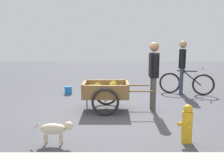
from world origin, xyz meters
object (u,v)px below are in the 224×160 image
vendor_person (154,70)px  cyclist_person (182,62)px  fire_hydrant (187,124)px  bicycle (186,83)px  fruit_cart (106,93)px  plastic_bucket (68,90)px  dog (55,129)px

vendor_person → cyclist_person: size_ratio=1.00×
cyclist_person → fire_hydrant: 3.78m
vendor_person → fire_hydrant: bearing=98.2°
cyclist_person → fire_hydrant: bearing=76.1°
bicycle → cyclist_person: bearing=-17.3°
fruit_cart → plastic_bucket: size_ratio=6.87×
fruit_cart → cyclist_person: (-2.32, -1.72, 0.56)m
vendor_person → fire_hydrant: 2.02m
vendor_person → cyclist_person: bearing=-124.1°
bicycle → dog: bearing=48.1°
bicycle → fire_hydrant: 3.72m
fruit_cart → dog: fruit_cart is taller
plastic_bucket → fire_hydrant: bearing=126.2°
cyclist_person → fire_hydrant: cyclist_person is taller
vendor_person → dog: vendor_person is taller
cyclist_person → plastic_bucket: (3.54, 0.01, -0.88)m
cyclist_person → dog: 4.88m
vendor_person → plastic_bucket: vendor_person is taller
fruit_cart → fire_hydrant: bearing=126.8°
fruit_cart → bicycle: bearing=-145.8°
fruit_cart → cyclist_person: cyclist_person is taller
fruit_cart → vendor_person: bearing=179.6°
dog → fire_hydrant: bearing=-178.3°
vendor_person → dog: size_ratio=2.46×
fire_hydrant → vendor_person: bearing=-81.8°
cyclist_person → bicycle: bearing=162.7°
plastic_bucket → fruit_cart: bearing=125.6°
bicycle → dog: (3.26, 3.64, -0.08)m
plastic_bucket → bicycle: bearing=179.4°
plastic_bucket → cyclist_person: bearing=-179.9°
dog → cyclist_person: bearing=-130.3°
bicycle → dog: size_ratio=2.38×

